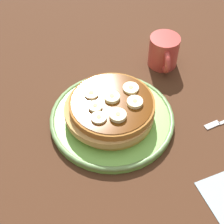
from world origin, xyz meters
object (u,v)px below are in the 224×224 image
banana_slice_2 (95,106)px  coffee_mug (164,52)px  banana_slice_1 (118,116)px  banana_slice_4 (135,102)px  banana_slice_6 (131,88)px  banana_slice_5 (91,94)px  pancake_stack (111,110)px  banana_slice_0 (110,97)px  banana_slice_3 (99,118)px  plate (112,118)px

banana_slice_2 → coffee_mug: 26.01cm
banana_slice_1 → banana_slice_4: (-3.39, 3.63, -0.03)cm
banana_slice_1 → banana_slice_6: bearing=157.4°
banana_slice_5 → banana_slice_6: size_ratio=0.95×
banana_slice_1 → banana_slice_2: bearing=-121.6°
banana_slice_5 → banana_slice_6: 8.40cm
pancake_stack → banana_slice_0: bearing=-171.4°
banana_slice_6 → banana_slice_3: bearing=-41.5°
pancake_stack → banana_slice_6: bearing=129.3°
banana_slice_2 → coffee_mug: bearing=139.0°
plate → banana_slice_1: (4.08, 0.97, 5.71)cm
plate → banana_slice_1: 7.08cm
banana_slice_6 → coffee_mug: size_ratio=0.33×
pancake_stack → coffee_mug: (-18.22, 13.74, 0.10)cm
banana_slice_5 → banana_slice_6: bearing=97.7°
banana_slice_0 → banana_slice_3: size_ratio=1.06×
banana_slice_0 → banana_slice_5: (-1.39, -3.89, -0.14)cm
banana_slice_4 → banana_slice_2: bearing=-85.1°
banana_slice_0 → banana_slice_6: banana_slice_0 is taller
banana_slice_5 → coffee_mug: (-15.85, 17.78, -2.46)cm
banana_slice_1 → banana_slice_3: bearing=-86.1°
plate → banana_slice_5: (-2.33, -4.22, 5.51)cm
banana_slice_5 → banana_slice_4: bearing=71.2°
banana_slice_5 → coffee_mug: size_ratio=0.31×
banana_slice_0 → banana_slice_4: bearing=71.8°
banana_slice_3 → banana_slice_6: size_ratio=0.92×
banana_slice_3 → banana_slice_2: bearing=-167.9°
banana_slice_0 → coffee_mug: 22.28cm
plate → banana_slice_0: 5.74cm
pancake_stack → coffee_mug: bearing=143.0°
banana_slice_0 → coffee_mug: bearing=141.1°
banana_slice_4 → pancake_stack: bearing=-97.7°
plate → banana_slice_6: banana_slice_6 is taller
banana_slice_0 → banana_slice_5: size_ratio=1.02×
plate → banana_slice_2: 6.68cm
banana_slice_3 → pancake_stack: bearing=148.6°
banana_slice_5 → banana_slice_6: (-1.13, 8.32, 0.03)cm
banana_slice_4 → banana_slice_3: bearing=-63.7°
plate → banana_slice_1: size_ratio=7.94×
banana_slice_1 → banana_slice_2: (-2.70, -4.39, -0.14)cm
banana_slice_4 → banana_slice_5: bearing=-108.8°
banana_slice_2 → banana_slice_5: banana_slice_2 is taller
banana_slice_2 → banana_slice_5: bearing=-167.9°
banana_slice_1 → coffee_mug: size_ratio=0.32×
banana_slice_3 → coffee_mug: (-22.50, 16.35, -2.48)cm
plate → pancake_stack: 2.95cm
banana_slice_4 → banana_slice_6: 4.17cm
banana_slice_6 → plate: bearing=-49.9°
plate → banana_slice_0: (-0.94, -0.33, 5.65)cm
pancake_stack → banana_slice_0: (-0.98, -0.15, 2.71)cm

